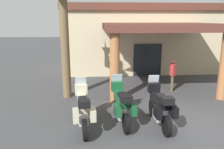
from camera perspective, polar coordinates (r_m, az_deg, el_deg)
name	(u,v)px	position (r m, az deg, el deg)	size (l,w,h in m)	color
ground_plane	(178,120)	(8.89, 16.21, -10.89)	(80.00, 80.00, 0.00)	#424244
motel_building	(140,37)	(17.07, 7.18, 9.40)	(11.25, 10.96, 4.60)	beige
motorcycle_cream	(83,109)	(7.69, -7.35, -8.73)	(0.85, 2.20, 1.61)	black
motorcycle_green	(121,105)	(8.03, 2.40, -7.61)	(0.82, 2.21, 1.61)	black
motorcycle_black	(160,106)	(8.04, 11.96, -7.88)	(0.74, 2.21, 1.61)	black
pedestrian	(173,72)	(11.89, 15.07, 0.50)	(0.32, 0.51, 1.71)	brown
palm_tree_roadside	(63,16)	(10.50, -12.17, 14.35)	(2.01, 2.04, 5.54)	brown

